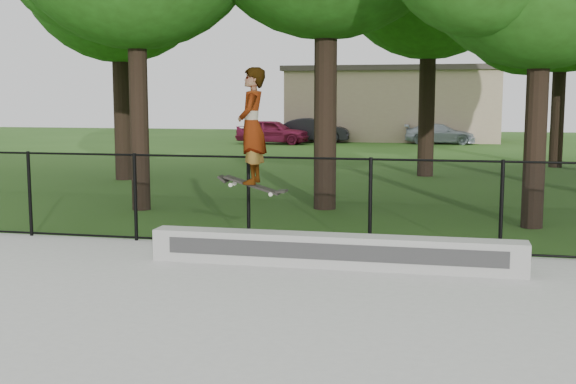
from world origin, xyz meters
name	(u,v)px	position (x,y,z in m)	size (l,w,h in m)	color
grind_ledge	(333,251)	(-0.40, 4.70, 0.29)	(5.41, 0.40, 0.47)	#9C9B97
car_a	(273,132)	(-8.09, 32.63, 0.67)	(1.58, 3.91, 1.34)	maroon
car_b	(313,130)	(-6.21, 34.41, 0.67)	(1.43, 3.71, 1.35)	black
car_c	(440,134)	(0.77, 34.62, 0.55)	(1.54, 3.47, 1.10)	#A6B0BC
skater_airborne	(252,128)	(-1.60, 4.68, 2.05)	(0.81, 0.66, 1.88)	black
chainlink_fence	(370,204)	(0.00, 5.90, 0.81)	(16.06, 0.06, 1.50)	black
distant_building	(394,103)	(-2.00, 38.00, 2.16)	(12.40, 6.40, 4.30)	tan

